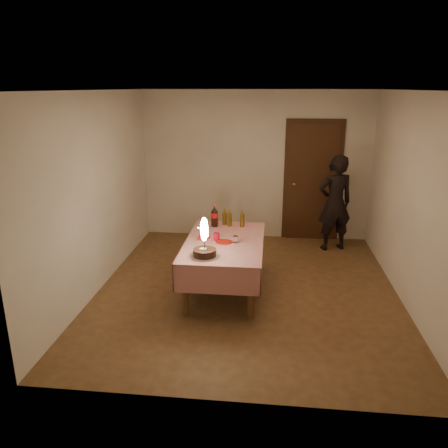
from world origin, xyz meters
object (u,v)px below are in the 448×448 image
Objects in this scene: cola_bottle at (215,216)px; amber_bottle_mid at (230,218)px; birthday_cake at (204,247)px; photographer at (335,203)px; dining_table at (224,248)px; red_plate at (224,242)px; amber_bottle_right at (242,219)px; clear_cup at (236,239)px; red_cup at (216,236)px; amber_bottle_left at (224,217)px.

amber_bottle_mid is (0.21, 0.05, -0.03)m from cola_bottle.
photographer is (1.83, 2.33, -0.02)m from birthday_cake.
dining_table is 5.42× the size of cola_bottle.
red_plate is 2.45m from photographer.
amber_bottle_right is (0.19, 0.64, 0.21)m from dining_table.
red_plate is 2.44× the size of clear_cup.
red_plate is at bearing -35.34° from red_cup.
cola_bottle is at bearing 91.53° from birthday_cake.
birthday_cake is at bearing -128.05° from photographer.
red_plate is 0.69× the size of cola_bottle.
clear_cup is at bearing -61.18° from cola_bottle.
cola_bottle is (-0.21, 0.66, 0.15)m from red_plate.
cola_bottle is (-0.03, 1.18, 0.04)m from birthday_cake.
photographer reaches higher than clear_cup.
clear_cup is 0.72m from amber_bottle_mid.
clear_cup is 0.80m from amber_bottle_left.
cola_bottle reaches higher than amber_bottle_mid.
dining_table is at bearing -83.88° from amber_bottle_left.
dining_table is 2.42m from photographer.
amber_bottle_right is (0.19, 0.69, 0.11)m from red_plate.
cola_bottle is 1.25× the size of amber_bottle_right.
birthday_cake is at bearing -122.46° from clear_cup.
amber_bottle_left is (-0.08, 0.76, 0.11)m from red_plate.
amber_bottle_right is at bearing 4.41° from cola_bottle.
amber_bottle_left is 0.16× the size of photographer.
red_plate is 0.73m from amber_bottle_right.
amber_bottle_right is (0.27, -0.07, 0.00)m from amber_bottle_left.
dining_table is 17.20× the size of red_cup.
amber_bottle_left reaches higher than red_cup.
dining_table is 7.82× the size of red_plate.
dining_table is at bearing -11.63° from red_cup.
birthday_cake is 1.28m from amber_bottle_left.
dining_table is 0.11m from red_plate.
dining_table is 0.21m from clear_cup.
amber_bottle_left reaches higher than red_plate.
red_cup reaches higher than clear_cup.
photographer is (1.64, 1.11, -0.02)m from amber_bottle_mid.
amber_bottle_right is at bearing -4.38° from amber_bottle_mid.
photographer reaches higher than amber_bottle_mid.
amber_bottle_mid is at bearing 11.87° from cola_bottle.
birthday_cake reaches higher than amber_bottle_left.
amber_bottle_mid is at bearing 89.49° from red_plate.
amber_bottle_left is 0.28m from amber_bottle_right.
red_plate is at bearing -105.55° from amber_bottle_right.
dining_table is at bearing -70.97° from cola_bottle.
cola_bottle is 0.20× the size of photographer.
cola_bottle is at bearing 107.55° from red_plate.
amber_bottle_right is 0.19m from amber_bottle_mid.
cola_bottle is at bearing -175.59° from amber_bottle_right.
amber_bottle_right is at bearing 73.20° from dining_table.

